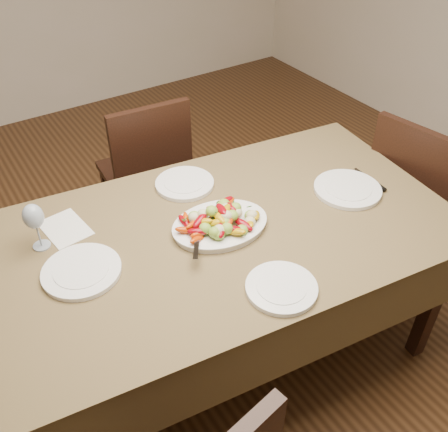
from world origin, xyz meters
name	(u,v)px	position (x,y,z in m)	size (l,w,h in m)	color
floor	(239,361)	(0.00, 0.00, 0.00)	(6.00, 6.00, 0.00)	#3E2512
dining_table	(224,294)	(-0.01, 0.11, 0.38)	(1.84, 1.04, 0.76)	brown
chair_far	(143,172)	(0.06, 1.05, 0.47)	(0.42, 0.42, 0.95)	black
chair_right	(419,198)	(1.15, 0.04, 0.47)	(0.42, 0.42, 0.95)	black
serving_platter	(220,226)	(-0.03, 0.11, 0.77)	(0.37, 0.28, 0.02)	white
roasted_vegetables	(220,215)	(-0.03, 0.11, 0.83)	(0.31, 0.21, 0.09)	maroon
serving_spoon	(209,229)	(-0.10, 0.09, 0.81)	(0.28, 0.06, 0.03)	#9EA0A8
plate_left	(82,271)	(-0.57, 0.18, 0.77)	(0.28, 0.28, 0.02)	white
plate_right	(347,189)	(0.57, 0.02, 0.77)	(0.29, 0.29, 0.02)	white
plate_far	(185,184)	(0.00, 0.45, 0.77)	(0.26, 0.26, 0.02)	white
plate_near	(281,288)	(-0.03, -0.27, 0.77)	(0.25, 0.25, 0.02)	white
wine_glass	(36,225)	(-0.64, 0.39, 0.86)	(0.08, 0.08, 0.20)	#8C99A5
menu_card	(65,228)	(-0.54, 0.45, 0.76)	(0.15, 0.21, 0.00)	silver
table_knife	(371,181)	(0.70, 0.02, 0.76)	(0.02, 0.20, 0.01)	#9EA0A8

